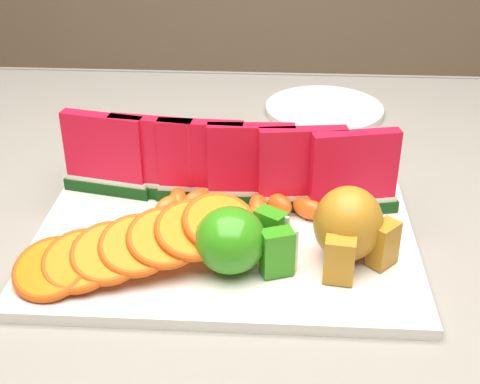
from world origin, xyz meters
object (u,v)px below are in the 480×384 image
platter (226,234)px  side_plate (324,109)px  pear_cluster (350,227)px  apple_cluster (238,240)px

platter → side_plate: platter is taller
platter → pear_cluster: bearing=-20.8°
platter → pear_cluster: 0.14m
apple_cluster → side_plate: apple_cluster is taller
pear_cluster → side_plate: 0.41m
apple_cluster → pear_cluster: size_ratio=1.12×
platter → pear_cluster: size_ratio=4.33×
platter → apple_cluster: 0.08m
apple_cluster → pear_cluster: pear_cluster is taller
platter → apple_cluster: size_ratio=3.89×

